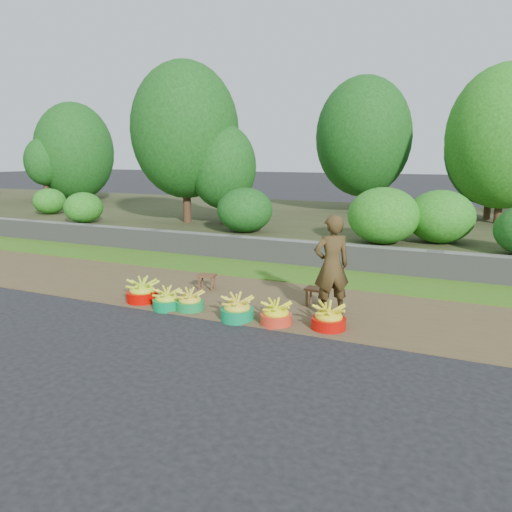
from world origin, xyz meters
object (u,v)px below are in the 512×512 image
at_px(basin_f, 329,319).
at_px(vendor_woman, 332,266).
at_px(basin_a, 142,292).
at_px(basin_e, 276,315).
at_px(stool_left, 207,277).
at_px(stool_right, 316,292).
at_px(basin_b, 167,300).
at_px(basin_d, 237,309).
at_px(basin_c, 190,302).

distance_m(basin_f, vendor_woman, 0.87).
relative_size(basin_a, basin_e, 1.13).
xyz_separation_m(stool_left, stool_right, (2.11, -0.13, 0.02)).
bearing_deg(basin_e, vendor_woman, 49.84).
xyz_separation_m(basin_a, basin_b, (0.59, -0.14, -0.02)).
bearing_deg(basin_d, basin_a, 175.26).
height_order(basin_c, basin_d, basin_d).
bearing_deg(basin_c, vendor_woman, 17.68).
distance_m(basin_a, basin_d, 1.85).
bearing_deg(stool_left, basin_d, -45.01).
relative_size(basin_c, basin_e, 0.96).
xyz_separation_m(stool_right, vendor_woman, (0.34, -0.36, 0.53)).
bearing_deg(vendor_woman, basin_e, 12.22).
bearing_deg(basin_d, stool_right, 52.58).
xyz_separation_m(basin_c, basin_e, (1.49, -0.04, 0.01)).
height_order(basin_a, basin_b, basin_a).
distance_m(basin_a, basin_b, 0.61).
bearing_deg(basin_b, basin_c, 12.95).
xyz_separation_m(basin_e, stool_left, (-1.86, 1.20, 0.09)).
bearing_deg(basin_c, basin_f, 1.97).
height_order(basin_f, stool_right, basin_f).
distance_m(basin_b, basin_c, 0.39).
relative_size(basin_d, basin_f, 1.02).
height_order(basin_b, vendor_woman, vendor_woman).
bearing_deg(basin_c, basin_b, -167.05).
xyz_separation_m(basin_b, vendor_woman, (2.46, 0.75, 0.64)).
relative_size(basin_f, stool_left, 1.40).
height_order(basin_e, basin_f, basin_f).
bearing_deg(basin_f, vendor_woman, 104.19).
relative_size(basin_c, vendor_woman, 0.29).
xyz_separation_m(basin_b, basin_f, (2.61, 0.16, 0.01)).
xyz_separation_m(basin_e, vendor_woman, (0.60, 0.71, 0.63)).
distance_m(basin_b, basin_e, 1.86).
relative_size(stool_left, stool_right, 0.99).
distance_m(basin_f, stool_left, 2.82).
relative_size(basin_f, stool_right, 1.39).
bearing_deg(stool_right, basin_d, -127.42).
height_order(basin_c, vendor_woman, vendor_woman).
xyz_separation_m(basin_d, stool_right, (0.86, 1.12, 0.09)).
relative_size(basin_a, stool_right, 1.49).
distance_m(basin_c, basin_d, 0.89).
height_order(basin_a, basin_f, basin_a).
bearing_deg(vendor_woman, basin_a, -26.36).
height_order(basin_f, stool_left, basin_f).
height_order(basin_e, vendor_woman, vendor_woman).
xyz_separation_m(basin_b, basin_e, (1.86, 0.04, 0.00)).
distance_m(basin_e, stool_right, 1.11).
distance_m(basin_d, vendor_woman, 1.56).
xyz_separation_m(basin_d, basin_e, (0.61, 0.05, -0.01)).
bearing_deg(basin_b, basin_a, 166.31).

